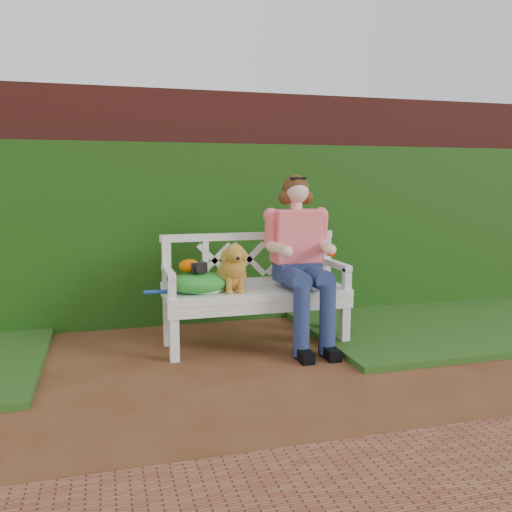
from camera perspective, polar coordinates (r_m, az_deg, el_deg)
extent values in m
plane|color=#502915|center=(3.73, -5.06, -13.39)|extent=(60.00, 60.00, 0.00)
cube|color=maroon|center=(5.36, -8.99, 5.10)|extent=(10.00, 0.30, 2.20)
cube|color=#1E4C0D|center=(5.16, -8.64, 2.22)|extent=(10.00, 0.18, 1.70)
cube|color=#1A3B0C|center=(5.44, 18.86, -6.66)|extent=(2.60, 2.00, 0.05)
cube|color=black|center=(4.26, -6.13, -1.19)|extent=(0.14, 0.12, 0.08)
ellipsoid|color=#D25100|center=(4.27, -7.04, -1.02)|extent=(0.18, 0.14, 0.10)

